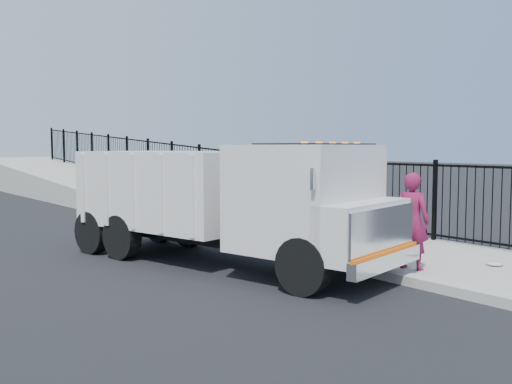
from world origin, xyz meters
TOP-DOWN VIEW (x-y plane):
  - ground at (0.00, 0.00)m, footprint 120.00×120.00m
  - sidewalk at (1.93, -2.00)m, footprint 3.55×12.00m
  - curb at (0.00, -2.00)m, footprint 0.30×12.00m
  - ramp at (2.12, 16.00)m, footprint 3.95×24.06m
  - iron_fence at (3.55, 12.00)m, footprint 0.10×28.00m
  - truck at (-1.44, 1.11)m, footprint 3.63×7.17m
  - worker at (0.55, -1.60)m, footprint 0.53×0.70m
  - debris at (1.96, -2.37)m, footprint 0.31×0.31m

SIDE VIEW (x-z plane):
  - ground at x=0.00m, z-range 0.00..0.00m
  - ramp at x=2.12m, z-range -1.60..1.60m
  - sidewalk at x=1.93m, z-range 0.00..0.12m
  - curb at x=0.00m, z-range 0.00..0.16m
  - debris at x=1.96m, z-range 0.12..0.20m
  - iron_fence at x=3.55m, z-range 0.00..1.80m
  - worker at x=0.55m, z-range 0.12..1.83m
  - truck at x=-1.44m, z-range 0.15..2.49m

